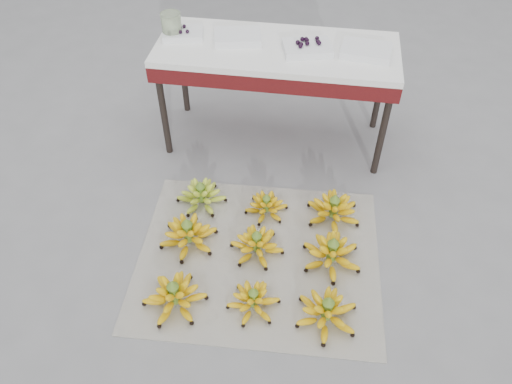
# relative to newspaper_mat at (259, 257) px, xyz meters

# --- Properties ---
(ground) EXTENTS (60.00, 60.00, 0.00)m
(ground) POSITION_rel_newspaper_mat_xyz_m (0.02, 0.03, -0.00)
(ground) COLOR slate
(ground) RESTS_ON ground
(newspaper_mat) EXTENTS (1.29, 1.10, 0.01)m
(newspaper_mat) POSITION_rel_newspaper_mat_xyz_m (0.00, 0.00, 0.00)
(newspaper_mat) COLOR white
(newspaper_mat) RESTS_ON ground
(bunch_front_left) EXTENTS (0.32, 0.32, 0.19)m
(bunch_front_left) POSITION_rel_newspaper_mat_xyz_m (-0.35, -0.34, 0.07)
(bunch_front_left) COLOR yellow
(bunch_front_left) RESTS_ON newspaper_mat
(bunch_front_center) EXTENTS (0.26, 0.26, 0.15)m
(bunch_front_center) POSITION_rel_newspaper_mat_xyz_m (0.02, -0.30, 0.06)
(bunch_front_center) COLOR yellow
(bunch_front_center) RESTS_ON newspaper_mat
(bunch_front_right) EXTENTS (0.34, 0.34, 0.18)m
(bunch_front_right) POSITION_rel_newspaper_mat_xyz_m (0.37, -0.32, 0.07)
(bunch_front_right) COLOR yellow
(bunch_front_right) RESTS_ON newspaper_mat
(bunch_mid_left) EXTENTS (0.31, 0.31, 0.19)m
(bunch_mid_left) POSITION_rel_newspaper_mat_xyz_m (-0.38, 0.04, 0.07)
(bunch_mid_left) COLOR yellow
(bunch_mid_left) RESTS_ON newspaper_mat
(bunch_mid_center) EXTENTS (0.34, 0.34, 0.17)m
(bunch_mid_center) POSITION_rel_newspaper_mat_xyz_m (-0.01, 0.03, 0.06)
(bunch_mid_center) COLOR yellow
(bunch_mid_center) RESTS_ON newspaper_mat
(bunch_mid_right) EXTENTS (0.35, 0.35, 0.19)m
(bunch_mid_right) POSITION_rel_newspaper_mat_xyz_m (0.37, 0.03, 0.07)
(bunch_mid_right) COLOR yellow
(bunch_mid_right) RESTS_ON newspaper_mat
(bunch_back_left) EXTENTS (0.29, 0.29, 0.17)m
(bunch_back_left) POSITION_rel_newspaper_mat_xyz_m (-0.38, 0.34, 0.06)
(bunch_back_left) COLOR #95B826
(bunch_back_left) RESTS_ON newspaper_mat
(bunch_back_center) EXTENTS (0.24, 0.24, 0.15)m
(bunch_back_center) POSITION_rel_newspaper_mat_xyz_m (-0.00, 0.32, 0.05)
(bunch_back_center) COLOR yellow
(bunch_back_center) RESTS_ON newspaper_mat
(bunch_back_right) EXTENTS (0.40, 0.40, 0.18)m
(bunch_back_right) POSITION_rel_newspaper_mat_xyz_m (0.37, 0.34, 0.07)
(bunch_back_right) COLOR yellow
(bunch_back_right) RESTS_ON newspaper_mat
(vendor_table) EXTENTS (1.39, 0.56, 0.67)m
(vendor_table) POSITION_rel_newspaper_mat_xyz_m (-0.04, 1.00, 0.59)
(vendor_table) COLOR black
(vendor_table) RESTS_ON ground
(tray_far_left) EXTENTS (0.26, 0.21, 0.06)m
(tray_far_left) POSITION_rel_newspaper_mat_xyz_m (-0.60, 1.03, 0.69)
(tray_far_left) COLOR silver
(tray_far_left) RESTS_ON vendor_table
(tray_left) EXTENTS (0.30, 0.24, 0.04)m
(tray_left) POSITION_rel_newspaper_mat_xyz_m (-0.28, 1.03, 0.69)
(tray_left) COLOR silver
(tray_left) RESTS_ON vendor_table
(tray_right) EXTENTS (0.30, 0.25, 0.07)m
(tray_right) POSITION_rel_newspaper_mat_xyz_m (0.13, 0.97, 0.69)
(tray_right) COLOR silver
(tray_right) RESTS_ON vendor_table
(tray_far_right) EXTENTS (0.29, 0.23, 0.04)m
(tray_far_right) POSITION_rel_newspaper_mat_xyz_m (0.46, 0.99, 0.69)
(tray_far_right) COLOR silver
(tray_far_right) RESTS_ON vendor_table
(glass_jar) EXTENTS (0.15, 0.15, 0.14)m
(glass_jar) POSITION_rel_newspaper_mat_xyz_m (-0.66, 1.02, 0.74)
(glass_jar) COLOR #B8CBA2
(glass_jar) RESTS_ON vendor_table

